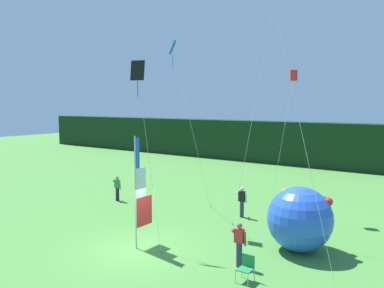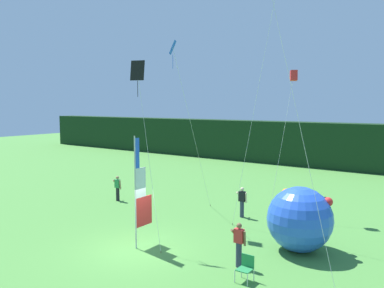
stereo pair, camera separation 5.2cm
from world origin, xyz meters
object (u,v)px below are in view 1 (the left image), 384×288
inflatable_balloon (300,219)px  folding_chair (246,266)px  person_far_left (117,188)px  kite_blue_diamond_4 (176,63)px  person_mid_field (242,201)px  banner_flag (140,194)px  kite_red_box_3 (293,77)px  kite_black_diamond_2 (139,80)px  person_near_banner (239,243)px

inflatable_balloon → folding_chair: 3.84m
person_far_left → kite_blue_diamond_4: size_ratio=0.17×
person_mid_field → person_far_left: (-8.06, -1.41, -0.03)m
banner_flag → kite_red_box_3: bearing=69.9°
kite_red_box_3 → kite_blue_diamond_4: kite_blue_diamond_4 is taller
banner_flag → person_mid_field: bearing=76.8°
banner_flag → kite_blue_diamond_4: size_ratio=0.51×
kite_black_diamond_2 → person_far_left: bearing=144.6°
person_near_banner → kite_blue_diamond_4: (-5.68, 3.54, 7.28)m
kite_black_diamond_2 → kite_blue_diamond_4: bearing=100.2°
banner_flag → person_far_left: size_ratio=3.02×
person_far_left → kite_red_box_3: bearing=21.6°
person_far_left → kite_red_box_3: size_ratio=0.20×
banner_flag → kite_blue_diamond_4: bearing=107.0°
person_near_banner → folding_chair: (0.75, -0.87, -0.38)m
banner_flag → folding_chair: bearing=-3.1°
inflatable_balloon → person_far_left: bearing=173.2°
person_far_left → kite_red_box_3: (9.79, 3.88, 6.71)m
kite_red_box_3 → kite_black_diamond_2: bearing=-115.4°
banner_flag → kite_blue_diamond_4: kite_blue_diamond_4 is taller
folding_chair → kite_black_diamond_2: bearing=170.8°
banner_flag → person_near_banner: 4.66m
kite_black_diamond_2 → kite_blue_diamond_4: 3.67m
person_mid_field → person_near_banner: bearing=-62.8°
person_mid_field → kite_blue_diamond_4: 8.10m
person_near_banner → kite_blue_diamond_4: size_ratio=0.18×
folding_chair → kite_red_box_3: (-1.95, 9.05, 7.04)m
person_far_left → kite_blue_diamond_4: bearing=-8.2°
banner_flag → kite_red_box_3: 10.73m
person_far_left → kite_red_box_3: kite_red_box_3 is taller
person_far_left → kite_blue_diamond_4: kite_blue_diamond_4 is taller
banner_flag → inflatable_balloon: (5.68, 3.44, -0.93)m
folding_chair → kite_red_box_3: bearing=102.2°
person_mid_field → kite_red_box_3: 7.33m
banner_flag → kite_blue_diamond_4: (-1.27, 4.13, 5.89)m
person_far_left → person_mid_field: bearing=9.9°
person_near_banner → person_mid_field: (-2.93, 5.71, -0.03)m
banner_flag → kite_black_diamond_2: (-0.64, 0.67, 4.84)m
inflatable_balloon → kite_black_diamond_2: (-6.33, -2.77, 5.77)m
person_mid_field → kite_black_diamond_2: kite_black_diamond_2 is taller
person_near_banner → banner_flag: bearing=-172.4°
banner_flag → inflatable_balloon: size_ratio=1.77×
person_near_banner → kite_red_box_3: kite_red_box_3 is taller
folding_chair → kite_red_box_3: size_ratio=0.11×
person_near_banner → person_far_left: bearing=158.6°
person_mid_field → folding_chair: bearing=-60.8°
banner_flag → person_near_banner: bearing=7.6°
person_near_banner → inflatable_balloon: bearing=66.0°
person_mid_field → kite_black_diamond_2: (-2.12, -5.63, 6.25)m
banner_flag → kite_black_diamond_2: bearing=133.9°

